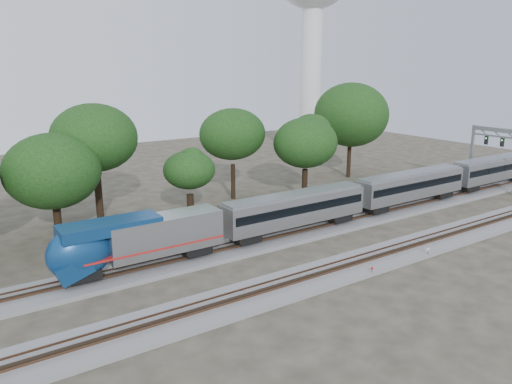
{
  "coord_description": "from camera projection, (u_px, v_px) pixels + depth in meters",
  "views": [
    {
      "loc": [
        -28.0,
        -34.89,
        18.53
      ],
      "look_at": [
        -1.1,
        5.0,
        6.09
      ],
      "focal_mm": 35.0,
      "sensor_mm": 36.0,
      "label": 1
    }
  ],
  "objects": [
    {
      "name": "ground",
      "position": [
        295.0,
        263.0,
        47.8
      ],
      "size": [
        160.0,
        160.0,
        0.0
      ],
      "primitive_type": "plane",
      "color": "#383328",
      "rests_on": "ground"
    },
    {
      "name": "track_far",
      "position": [
        259.0,
        243.0,
        52.57
      ],
      "size": [
        160.0,
        5.0,
        0.73
      ],
      "color": "slate",
      "rests_on": "ground"
    },
    {
      "name": "track_near",
      "position": [
        322.0,
        275.0,
        44.54
      ],
      "size": [
        160.0,
        5.0,
        0.73
      ],
      "color": "slate",
      "rests_on": "ground"
    },
    {
      "name": "train",
      "position": [
        411.0,
        185.0,
        64.77
      ],
      "size": [
        91.99,
        3.17,
        4.68
      ],
      "color": "#ABAEB2",
      "rests_on": "ground"
    },
    {
      "name": "switch_stand_red",
      "position": [
        372.0,
        270.0,
        44.65
      ],
      "size": [
        0.28,
        0.06,
        0.88
      ],
      "rotation": [
        0.0,
        0.0,
        -0.11
      ],
      "color": "#512D19",
      "rests_on": "ground"
    },
    {
      "name": "switch_stand_white",
      "position": [
        428.0,
        251.0,
        48.81
      ],
      "size": [
        0.33,
        0.12,
        1.04
      ],
      "rotation": [
        0.0,
        0.0,
        -0.29
      ],
      "color": "#512D19",
      "rests_on": "ground"
    },
    {
      "name": "switch_lever",
      "position": [
        374.0,
        268.0,
        46.07
      ],
      "size": [
        0.57,
        0.45,
        0.3
      ],
      "primitive_type": "cube",
      "rotation": [
        0.0,
        0.0,
        -0.34
      ],
      "color": "#512D19",
      "rests_on": "ground"
    },
    {
      "name": "water_tower",
      "position": [
        313.0,
        0.0,
        96.65
      ],
      "size": [
        14.85,
        14.85,
        41.12
      ],
      "color": "silver",
      "rests_on": "ground"
    },
    {
      "name": "signal_gantry",
      "position": [
        495.0,
        145.0,
        73.78
      ],
      "size": [
        0.65,
        7.69,
        9.36
      ],
      "color": "gray",
      "rests_on": "ground"
    },
    {
      "name": "tree_2",
      "position": [
        53.0,
        171.0,
        51.83
      ],
      "size": [
        7.79,
        7.79,
        10.98
      ],
      "color": "black",
      "rests_on": "ground"
    },
    {
      "name": "tree_3",
      "position": [
        94.0,
        138.0,
        56.74
      ],
      "size": [
        10.49,
        10.49,
        14.79
      ],
      "color": "black",
      "rests_on": "ground"
    },
    {
      "name": "tree_4",
      "position": [
        189.0,
        170.0,
        58.33
      ],
      "size": [
        6.54,
        6.54,
        9.23
      ],
      "color": "black",
      "rests_on": "ground"
    },
    {
      "name": "tree_5",
      "position": [
        233.0,
        134.0,
        68.12
      ],
      "size": [
        9.28,
        9.28,
        13.08
      ],
      "color": "black",
      "rests_on": "ground"
    },
    {
      "name": "tree_6",
      "position": [
        306.0,
        143.0,
        68.26
      ],
      "size": [
        8.11,
        8.11,
        11.43
      ],
      "color": "black",
      "rests_on": "ground"
    },
    {
      "name": "tree_7",
      "position": [
        351.0,
        115.0,
        81.24
      ],
      "size": [
        10.55,
        10.55,
        14.88
      ],
      "color": "black",
      "rests_on": "ground"
    }
  ]
}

